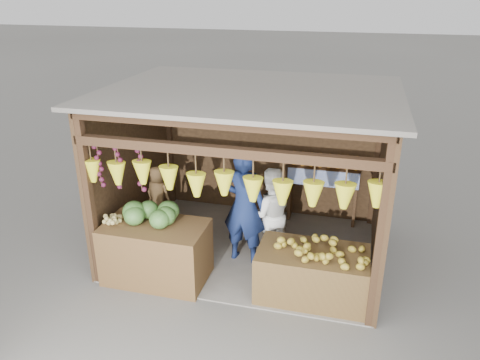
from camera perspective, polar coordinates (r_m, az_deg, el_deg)
name	(u,v)px	position (r m, az deg, el deg)	size (l,w,h in m)	color
ground	(249,249)	(7.87, 1.14, -8.38)	(80.00, 80.00, 0.00)	#514F49
stall_structure	(247,155)	(7.12, 0.90, 3.04)	(4.30, 3.30, 2.66)	slate
back_shelf	(324,178)	(8.48, 10.14, 0.24)	(1.25, 0.32, 1.32)	#382314
counter_left	(156,252)	(7.04, -10.16, -8.63)	(1.48, 0.85, 0.89)	#50361A
counter_right	(312,274)	(6.67, 8.74, -11.29)	(1.50, 0.85, 0.72)	#4A3218
stool	(161,230)	(8.26, -9.64, -5.97)	(0.30, 0.30, 0.28)	black
man_standing	(244,206)	(7.12, 0.50, -3.22)	(0.69, 0.45, 1.89)	navy
woman_standing	(270,214)	(7.32, 3.64, -4.12)	(0.74, 0.58, 1.53)	white
vendor_seated	(158,195)	(7.97, -9.95, -1.83)	(0.50, 0.33, 1.03)	brown
melon_pile	(151,212)	(6.84, -10.83, -3.86)	(1.00, 0.50, 0.32)	#1F4913
tanfruit_pile	(113,219)	(6.99, -15.27, -4.55)	(0.34, 0.40, 0.13)	#A4914C
mango_pile	(321,248)	(6.36, 9.88, -8.19)	(1.40, 0.64, 0.22)	#C27319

